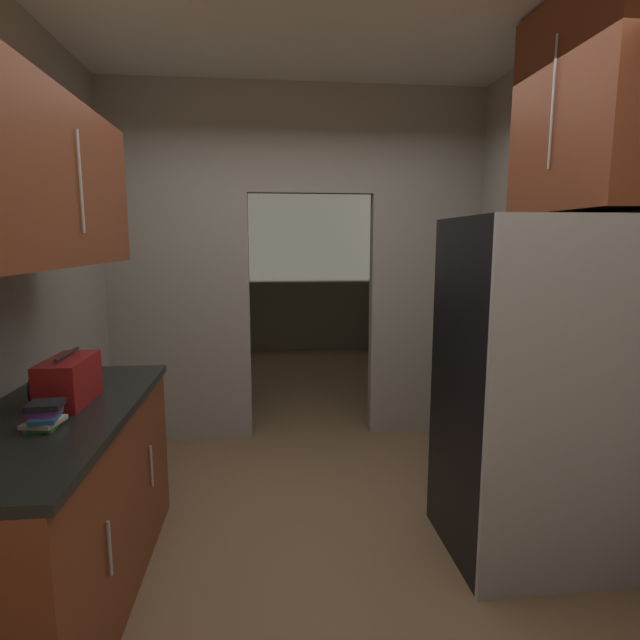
% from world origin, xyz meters
% --- Properties ---
extents(ground, '(20.00, 20.00, 0.00)m').
position_xyz_m(ground, '(0.00, 0.00, 0.00)').
color(ground, brown).
extents(kitchen_overhead_slab, '(3.41, 7.50, 0.06)m').
position_xyz_m(kitchen_overhead_slab, '(0.00, 0.53, 2.87)').
color(kitchen_overhead_slab, silver).
extents(kitchen_partition, '(3.01, 0.12, 2.84)m').
position_xyz_m(kitchen_partition, '(-0.03, 1.75, 1.55)').
color(kitchen_partition, '#9E998C').
rests_on(kitchen_partition, ground).
extents(adjoining_room_shell, '(3.01, 3.51, 2.84)m').
position_xyz_m(adjoining_room_shell, '(0.00, 4.01, 1.42)').
color(adjoining_room_shell, gray).
rests_on(adjoining_room_shell, ground).
extents(refrigerator, '(0.82, 0.77, 1.74)m').
position_xyz_m(refrigerator, '(1.09, -0.02, 0.87)').
color(refrigerator, black).
rests_on(refrigerator, ground).
extents(lower_cabinet_run, '(0.64, 1.62, 0.90)m').
position_xyz_m(lower_cabinet_run, '(-1.18, -0.19, 0.45)').
color(lower_cabinet_run, brown).
rests_on(lower_cabinet_run, ground).
extents(upper_cabinet_counterside, '(0.36, 1.46, 0.68)m').
position_xyz_m(upper_cabinet_counterside, '(-1.18, -0.19, 1.87)').
color(upper_cabinet_counterside, brown).
extents(upper_cabinet_fridgeside, '(0.36, 0.91, 1.05)m').
position_xyz_m(upper_cabinet_fridgeside, '(1.33, 0.08, 2.30)').
color(upper_cabinet_fridgeside, brown).
extents(boombox, '(0.19, 0.37, 0.23)m').
position_xyz_m(boombox, '(-1.16, -0.07, 1.01)').
color(boombox, maroon).
rests_on(boombox, lower_cabinet_run).
extents(book_stack, '(0.14, 0.17, 0.10)m').
position_xyz_m(book_stack, '(-1.13, -0.38, 0.95)').
color(book_stack, '#388C47').
rests_on(book_stack, lower_cabinet_run).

